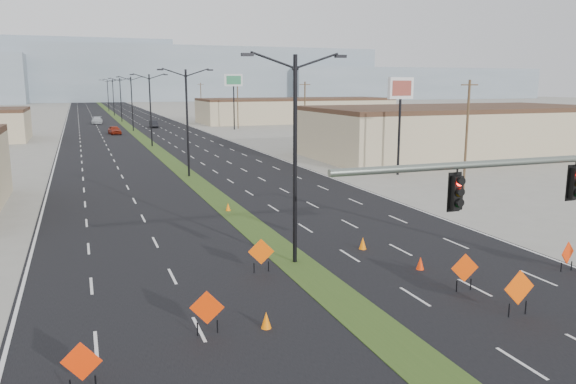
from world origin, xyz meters
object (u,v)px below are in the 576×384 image
object	(u,v)px
car_left	(114,130)
cone_2	(363,243)
construction_sign_5	(568,254)
construction_sign_1	(207,309)
streetlight_0	(295,153)
car_far	(97,120)
streetlight_3	(132,102)
pole_sign_east_near	(401,96)
construction_sign_0	(81,363)
pole_sign_east_far	(234,84)
streetlight_1	(187,119)
cone_1	(420,263)
streetlight_4	(121,98)
construction_sign_3	(465,269)
cone_0	(266,320)
streetlight_5	(113,96)
streetlight_2	(150,108)
car_mid	(154,124)
construction_sign_4	(519,289)
construction_sign_2	(261,253)
cone_3	(228,207)
streetlight_6	(108,94)

from	to	relation	value
car_left	cone_2	distance (m)	77.79
construction_sign_5	construction_sign_1	bearing A→B (deg)	165.71
streetlight_0	car_far	xyz separation A→B (m)	(-5.64, 107.30, -4.65)
streetlight_0	construction_sign_1	world-z (taller)	streetlight_0
streetlight_3	pole_sign_east_near	size ratio (longest dim) A/B	1.08
car_far	cone_2	world-z (taller)	car_far
construction_sign_0	pole_sign_east_far	distance (m)	94.69
streetlight_1	cone_1	distance (m)	31.92
streetlight_4	cone_1	bearing A→B (deg)	-87.42
car_far	construction_sign_3	bearing A→B (deg)	-79.83
cone_0	cone_2	distance (m)	10.94
streetlight_3	streetlight_5	distance (m)	56.00
streetlight_5	car_far	distance (m)	33.51
car_far	cone_2	bearing A→B (deg)	-80.08
streetlight_2	cone_2	distance (m)	55.55
streetlight_5	streetlight_0	bearing A→B (deg)	-90.00
streetlight_1	pole_sign_east_far	xyz separation A→B (m)	(18.68, 52.93, 3.27)
streetlight_1	cone_2	world-z (taller)	streetlight_1
cone_1	pole_sign_east_far	size ratio (longest dim) A/B	0.06
streetlight_5	car_mid	size ratio (longest dim) A/B	2.39
car_mid	pole_sign_east_far	size ratio (longest dim) A/B	0.40
construction_sign_4	cone_1	bearing A→B (deg)	94.71
streetlight_2	construction_sign_2	size ratio (longest dim) A/B	6.18
car_mid	cone_1	xyz separation A→B (m)	(0.47, -94.85, -0.37)
cone_3	construction_sign_5	bearing A→B (deg)	-56.71
cone_2	streetlight_1	bearing A→B (deg)	98.78
streetlight_0	cone_3	distance (m)	13.24
streetlight_6	streetlight_1	bearing A→B (deg)	-90.00
car_left	construction_sign_1	size ratio (longest dim) A/B	2.71
construction_sign_0	construction_sign_5	bearing A→B (deg)	24.55
streetlight_4	construction_sign_4	bearing A→B (deg)	-87.36
construction_sign_4	cone_2	distance (m)	9.96
construction_sign_4	cone_1	xyz separation A→B (m)	(-0.39, 5.92, -0.75)
car_left	cone_1	world-z (taller)	car_left
cone_2	streetlight_2	bearing A→B (deg)	94.35
streetlight_1	cone_2	distance (m)	27.95
construction_sign_0	construction_sign_3	size ratio (longest dim) A/B	0.94
streetlight_3	car_far	distance (m)	24.42
construction_sign_4	pole_sign_east_near	world-z (taller)	pole_sign_east_near
car_left	cone_0	xyz separation A→B (m)	(0.01, -84.96, -0.43)
car_far	car_left	bearing A→B (deg)	-81.57
construction_sign_2	pole_sign_east_far	bearing A→B (deg)	90.80
streetlight_1	construction_sign_4	distance (m)	37.67
streetlight_2	construction_sign_3	size ratio (longest dim) A/B	6.05
pole_sign_east_near	construction_sign_2	bearing A→B (deg)	-145.77
streetlight_0	streetlight_6	world-z (taller)	same
construction_sign_4	cone_3	bearing A→B (deg)	106.27
car_mid	construction_sign_5	size ratio (longest dim) A/B	2.91
cone_1	cone_2	distance (m)	4.04
streetlight_4	construction_sign_2	world-z (taller)	streetlight_4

